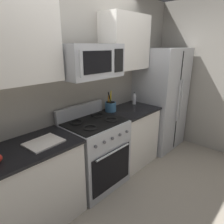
{
  "coord_description": "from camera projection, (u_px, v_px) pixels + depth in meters",
  "views": [
    {
      "loc": [
        -1.6,
        -1.16,
        1.85
      ],
      "look_at": [
        0.2,
        0.5,
        1.03
      ],
      "focal_mm": 32.35,
      "sensor_mm": 36.0,
      "label": 1
    }
  ],
  "objects": [
    {
      "name": "wall_right",
      "position": [
        208.0,
        78.0,
        3.56
      ],
      "size": [
        0.1,
        8.0,
        2.6
      ],
      "primitive_type": "cube",
      "color": "#9E998E",
      "rests_on": "ground"
    },
    {
      "name": "utensil_crock",
      "position": [
        111.0,
        106.0,
        2.99
      ],
      "size": [
        0.16,
        0.16,
        0.31
      ],
      "color": "teal",
      "rests_on": "counter_right"
    },
    {
      "name": "microwave",
      "position": [
        91.0,
        61.0,
        2.34
      ],
      "size": [
        0.75,
        0.44,
        0.38
      ],
      "color": "#B2B5BA"
    },
    {
      "name": "counter_left",
      "position": [
        27.0,
        189.0,
        2.05
      ],
      "size": [
        1.1,
        0.61,
        0.91
      ],
      "color": "silver",
      "rests_on": "ground"
    },
    {
      "name": "wall_back",
      "position": [
        74.0,
        88.0,
        2.68
      ],
      "size": [
        8.0,
        0.1,
        2.6
      ],
      "primitive_type": "cube",
      "color": "#9E998E",
      "rests_on": "ground"
    },
    {
      "name": "counter_right",
      "position": [
        131.0,
        136.0,
        3.25
      ],
      "size": [
        0.79,
        0.61,
        0.91
      ],
      "color": "silver",
      "rests_on": "ground"
    },
    {
      "name": "ground_plane",
      "position": [
        131.0,
        205.0,
        2.45
      ],
      "size": [
        16.0,
        16.0,
        0.0
      ],
      "primitive_type": "plane",
      "color": "gray"
    },
    {
      "name": "bottle_vinegar",
      "position": [
        134.0,
        99.0,
        3.34
      ],
      "size": [
        0.06,
        0.06,
        0.21
      ],
      "color": "silver",
      "rests_on": "counter_right"
    },
    {
      "name": "upper_cabinets_right",
      "position": [
        125.0,
        42.0,
        2.91
      ],
      "size": [
        0.78,
        0.34,
        0.76
      ],
      "color": "silver"
    },
    {
      "name": "refrigerator",
      "position": [
        160.0,
        99.0,
        3.7
      ],
      "size": [
        0.88,
        0.72,
        1.8
      ],
      "color": "#B2B5BA",
      "rests_on": "ground"
    },
    {
      "name": "range_oven",
      "position": [
        95.0,
        153.0,
        2.7
      ],
      "size": [
        0.76,
        0.65,
        1.09
      ],
      "color": "#B2B5BA",
      "rests_on": "ground"
    },
    {
      "name": "cutting_board",
      "position": [
        44.0,
        142.0,
        2.02
      ],
      "size": [
        0.36,
        0.3,
        0.02
      ],
      "primitive_type": "cube",
      "rotation": [
        0.0,
        0.0,
        0.07
      ],
      "color": "silver",
      "rests_on": "counter_left"
    }
  ]
}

